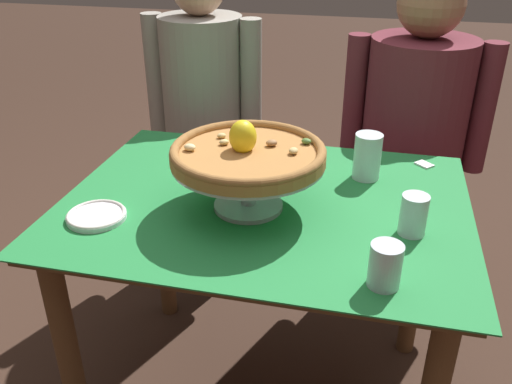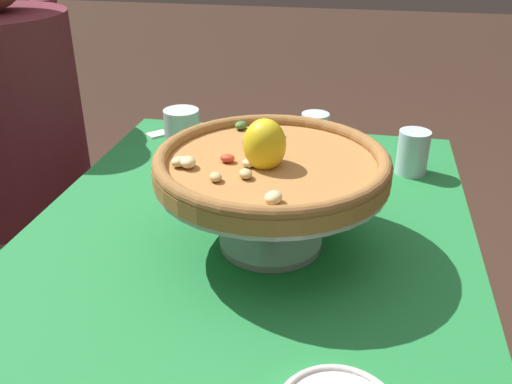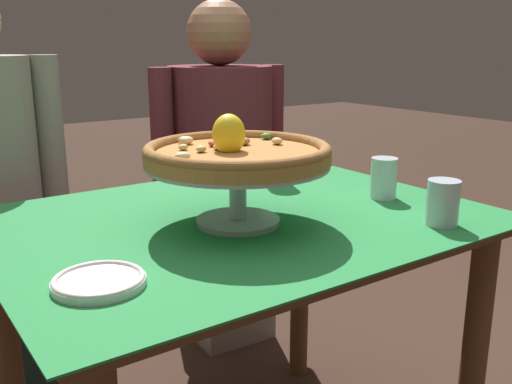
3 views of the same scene
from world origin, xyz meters
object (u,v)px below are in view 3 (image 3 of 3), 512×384
Objects in this scene: water_glass_front_right at (443,205)px; diner_right at (222,176)px; water_glass_side_right at (384,181)px; pizza at (237,152)px; sugar_packet at (294,166)px; side_plate at (99,281)px; water_glass_back_right at (275,162)px; pizza_stand at (238,180)px.

diner_right reaches higher than water_glass_front_right.
water_glass_side_right is at bearing 74.75° from water_glass_front_right.
pizza reaches higher than sugar_packet.
water_glass_side_right reaches higher than water_glass_front_right.
water_glass_side_right is at bearing -91.96° from diner_right.
water_glass_back_right is at bearing 31.24° from side_plate.
water_glass_front_right is at bearing -105.25° from water_glass_side_right.
sugar_packet is at bearing -87.36° from diner_right.
pizza reaches higher than water_glass_side_right.
diner_right is (0.44, 0.78, -0.26)m from pizza.
diner_right reaches higher than water_glass_back_right.
diner_right is (0.44, 0.78, -0.20)m from pizza_stand.
diner_right reaches higher than sugar_packet.
pizza reaches higher than side_plate.
water_glass_back_right is 1.37× the size of water_glass_front_right.
diner_right reaches higher than pizza.
pizza is 2.61× the size of side_plate.
water_glass_front_right is at bearing -99.62° from sugar_packet.
pizza_stand reaches higher than side_plate.
pizza_stand is 2.89× the size of water_glass_back_right.
pizza_stand is 0.39m from side_plate.
side_plate is (-0.64, -0.39, -0.05)m from water_glass_back_right.
water_glass_side_right is 0.41m from sugar_packet.
diner_right reaches higher than water_glass_side_right.
water_glass_front_right is at bearing -94.87° from diner_right.
water_glass_side_right is 0.08× the size of diner_right.
water_glass_side_right is 1.04× the size of water_glass_front_right.
side_plate is at bearing -158.36° from pizza_stand.
water_glass_front_right is at bearing -8.96° from side_plate.
pizza is at bearing -139.25° from water_glass_back_right.
water_glass_front_right is 1.05m from diner_right.
diner_right is (0.15, 0.53, -0.16)m from water_glass_back_right.
diner_right reaches higher than side_plate.
diner_right is at bearing 74.08° from water_glass_back_right.
sugar_packet is at bearing 80.38° from water_glass_front_right.
pizza is 0.41m from side_plate.
pizza_stand is 0.31× the size of diner_right.
sugar_packet is at bearing 36.70° from water_glass_back_right.
water_glass_front_right is (0.35, -0.25, -0.11)m from pizza.
water_glass_side_right is 0.82m from diner_right.
sugar_packet is 0.04× the size of diner_right.
water_glass_back_right reaches higher than sugar_packet.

